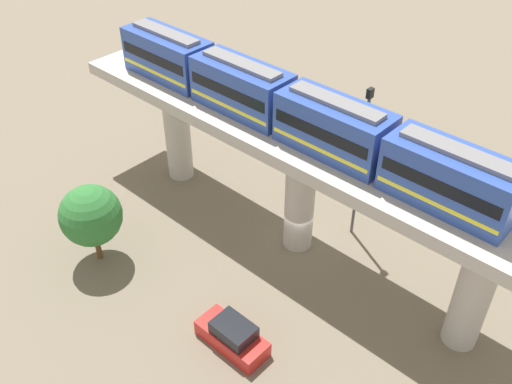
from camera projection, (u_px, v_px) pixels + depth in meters
The scene contains 6 objects.
ground_plane at pixel (297, 243), 38.04m from camera, with size 120.00×120.00×0.00m, color #706654.
viaduct at pixel (302, 164), 34.11m from camera, with size 5.20×35.80×8.28m.
train at pixel (285, 106), 32.81m from camera, with size 2.64×27.45×3.24m.
parked_car_red at pixel (232, 336), 31.02m from camera, with size 1.81×4.21×1.76m.
tree_near_viaduct at pixel (91, 216), 34.77m from camera, with size 3.88×3.88×5.50m.
signal_post at pixel (361, 160), 35.29m from camera, with size 0.44×0.28×10.88m.
Camera 1 is at (22.50, 16.91, 25.95)m, focal length 39.81 mm.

